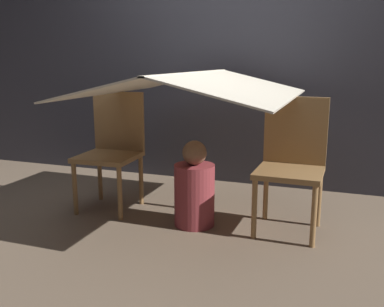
# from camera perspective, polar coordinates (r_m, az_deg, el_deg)

# --- Properties ---
(ground_plane) EXTENTS (8.80, 8.80, 0.00)m
(ground_plane) POSITION_cam_1_polar(r_m,az_deg,el_deg) (3.14, -0.60, -9.38)
(ground_plane) COLOR #7A6651
(wall_back) EXTENTS (7.00, 0.05, 2.50)m
(wall_back) POSITION_cam_1_polar(r_m,az_deg,el_deg) (4.05, 5.35, 13.56)
(wall_back) COLOR #3D3D47
(wall_back) RESTS_ON ground_plane
(chair_left) EXTENTS (0.45, 0.45, 0.92)m
(chair_left) POSITION_cam_1_polar(r_m,az_deg,el_deg) (3.44, -10.53, 1.02)
(chair_left) COLOR olive
(chair_left) RESTS_ON ground_plane
(chair_right) EXTENTS (0.44, 0.44, 0.92)m
(chair_right) POSITION_cam_1_polar(r_m,az_deg,el_deg) (3.00, 13.15, -0.75)
(chair_right) COLOR olive
(chair_right) RESTS_ON ground_plane
(sheet_canopy) EXTENTS (1.39, 1.59, 0.17)m
(sheet_canopy) POSITION_cam_1_polar(r_m,az_deg,el_deg) (3.01, 0.00, 9.23)
(sheet_canopy) COLOR silver
(person_front) EXTENTS (0.29, 0.29, 0.62)m
(person_front) POSITION_cam_1_polar(r_m,az_deg,el_deg) (3.04, 0.33, -4.90)
(person_front) COLOR maroon
(person_front) RESTS_ON ground_plane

